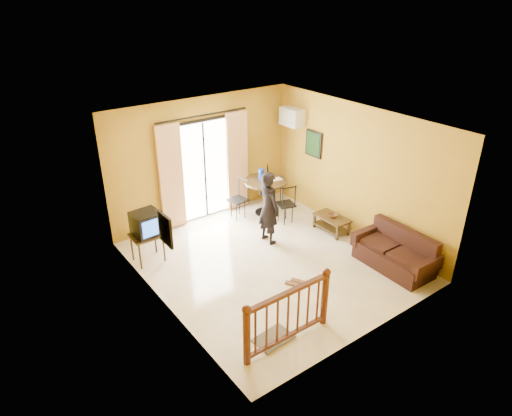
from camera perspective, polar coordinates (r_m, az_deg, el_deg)
ground at (r=9.04m, az=1.82°, el=-6.77°), size 5.00×5.00×0.00m
room_shell at (r=8.24m, az=1.99°, el=3.20°), size 5.00×5.00×5.00m
balcony_door at (r=10.31m, az=-6.41°, el=4.83°), size 2.25×0.14×2.46m
tv_table at (r=9.08m, az=-13.51°, el=-3.64°), size 0.59×0.49×0.59m
television at (r=8.94m, az=-13.52°, el=-1.87°), size 0.55×0.51×0.46m
picture_left at (r=7.12m, az=-11.25°, el=-2.64°), size 0.05×0.42×0.52m
dining_table at (r=10.62m, az=1.20°, el=2.62°), size 1.01×1.01×0.84m
water_jug at (r=10.59m, az=0.68°, el=4.28°), size 0.13×0.13×0.25m
serving_tray at (r=10.60m, az=2.45°, el=3.61°), size 0.31×0.24×0.02m
dining_chairs at (r=10.88m, az=1.23°, el=-0.67°), size 1.71×1.52×0.95m
air_conditioner at (r=10.78m, az=4.48°, el=11.27°), size 0.31×0.60×0.40m
botanical_print at (r=10.54m, az=7.21°, el=7.95°), size 0.05×0.50×0.60m
coffee_table at (r=10.13m, az=9.45°, el=-1.69°), size 0.44×0.80×0.36m
bowl at (r=10.05m, az=9.57°, el=-0.96°), size 0.25×0.25×0.06m
sofa at (r=9.17m, az=17.07°, el=-5.48°), size 0.77×1.60×0.76m
standing_person at (r=9.38m, az=1.57°, el=0.04°), size 0.39×0.58×1.57m
stair_balustrade at (r=6.93m, az=4.04°, el=-12.86°), size 1.63×0.13×1.04m
doormat at (r=7.33m, az=2.18°, el=-15.96°), size 0.63×0.45×0.02m
sandals at (r=8.48m, az=4.87°, el=-9.24°), size 0.35×0.27×0.03m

